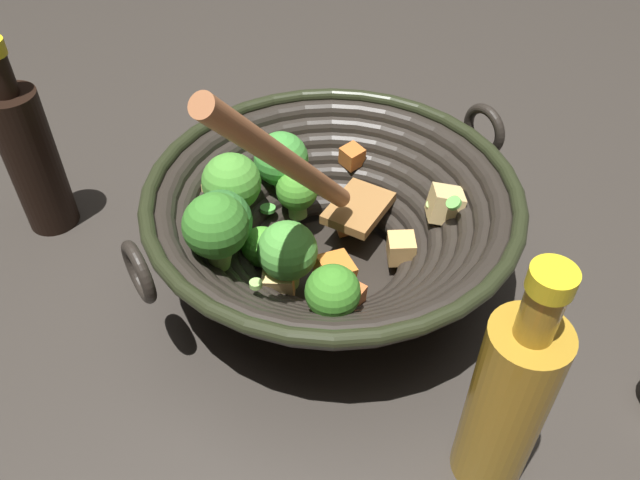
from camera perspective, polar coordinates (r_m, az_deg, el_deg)
ground_plane at (r=0.65m, az=1.01°, el=-2.70°), size 4.00×4.00×0.00m
wok at (r=0.60m, az=0.54°, el=1.89°), size 0.34×0.37×0.28m
soy_sauce_bottle at (r=0.71m, az=-24.18°, el=6.75°), size 0.05×0.05×0.21m
cooking_oil_bottle at (r=0.47m, az=16.27°, el=-13.53°), size 0.05×0.05×0.22m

